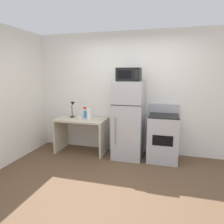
# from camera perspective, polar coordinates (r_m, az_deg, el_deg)

# --- Properties ---
(ground_plane) EXTENTS (12.00, 12.00, 0.00)m
(ground_plane) POSITION_cam_1_polar(r_m,az_deg,el_deg) (3.31, 0.08, -20.67)
(ground_plane) COLOR brown
(wall_back_white) EXTENTS (5.00, 0.10, 2.60)m
(wall_back_white) POSITION_cam_1_polar(r_m,az_deg,el_deg) (4.52, 5.78, 5.19)
(wall_back_white) COLOR white
(wall_back_white) RESTS_ON ground
(desk) EXTENTS (1.09, 0.61, 0.75)m
(desk) POSITION_cam_1_polar(r_m,az_deg,el_deg) (4.60, -8.42, -4.68)
(desk) COLOR beige
(desk) RESTS_ON ground
(desk_lamp) EXTENTS (0.14, 0.12, 0.35)m
(desk_lamp) POSITION_cam_1_polar(r_m,az_deg,el_deg) (4.68, -10.92, 1.42)
(desk_lamp) COLOR black
(desk_lamp) RESTS_ON desk
(paper_towel_roll) EXTENTS (0.11, 0.11, 0.24)m
(paper_towel_roll) POSITION_cam_1_polar(r_m,az_deg,el_deg) (4.42, -6.31, -0.56)
(paper_towel_roll) COLOR white
(paper_towel_roll) RESTS_ON desk
(spray_bottle) EXTENTS (0.06, 0.06, 0.25)m
(spray_bottle) POSITION_cam_1_polar(r_m,az_deg,el_deg) (4.59, -7.47, -0.44)
(spray_bottle) COLOR #2D8CEA
(spray_bottle) RESTS_ON desk
(coffee_mug) EXTENTS (0.08, 0.08, 0.09)m
(coffee_mug) POSITION_cam_1_polar(r_m,az_deg,el_deg) (4.38, -8.98, -1.69)
(coffee_mug) COLOR white
(coffee_mug) RESTS_ON desk
(refrigerator) EXTENTS (0.59, 0.65, 1.57)m
(refrigerator) POSITION_cam_1_polar(r_m,az_deg,el_deg) (4.22, 4.57, -2.21)
(refrigerator) COLOR #B7B7BC
(refrigerator) RESTS_ON ground
(microwave) EXTENTS (0.46, 0.35, 0.26)m
(microwave) POSITION_cam_1_polar(r_m,az_deg,el_deg) (4.10, 4.71, 10.33)
(microwave) COLOR black
(microwave) RESTS_ON refrigerator
(oven_range) EXTENTS (0.59, 0.61, 1.10)m
(oven_range) POSITION_cam_1_polar(r_m,az_deg,el_deg) (4.26, 13.97, -6.87)
(oven_range) COLOR #B7B7BC
(oven_range) RESTS_ON ground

